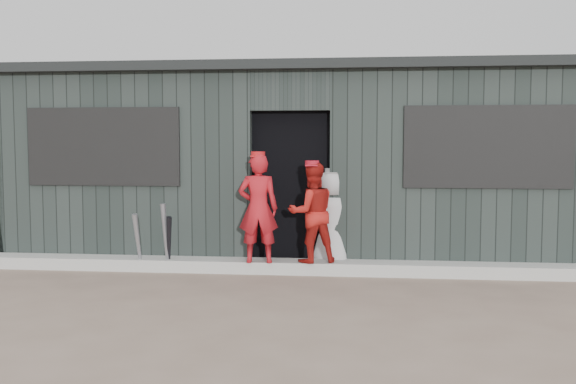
# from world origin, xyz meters

# --- Properties ---
(ground) EXTENTS (80.00, 80.00, 0.00)m
(ground) POSITION_xyz_m (0.00, 0.00, 0.00)
(ground) COLOR #705B4D
(ground) RESTS_ON ground
(curb) EXTENTS (8.00, 0.36, 0.15)m
(curb) POSITION_xyz_m (0.00, 1.82, 0.07)
(curb) COLOR #A2A29D
(curb) RESTS_ON ground
(bat_left) EXTENTS (0.08, 0.27, 0.74)m
(bat_left) POSITION_xyz_m (-1.86, 1.68, 0.37)
(bat_left) COLOR gray
(bat_left) RESTS_ON ground
(bat_mid) EXTENTS (0.12, 0.17, 0.86)m
(bat_mid) POSITION_xyz_m (-1.51, 1.70, 0.43)
(bat_mid) COLOR gray
(bat_mid) RESTS_ON ground
(bat_right) EXTENTS (0.16, 0.29, 0.71)m
(bat_right) POSITION_xyz_m (-1.47, 1.70, 0.35)
(bat_right) COLOR black
(bat_right) RESTS_ON ground
(player_red_left) EXTENTS (0.51, 0.36, 1.32)m
(player_red_left) POSITION_xyz_m (-0.35, 1.66, 0.81)
(player_red_left) COLOR #AC151D
(player_red_left) RESTS_ON curb
(player_red_right) EXTENTS (0.71, 0.64, 1.21)m
(player_red_right) POSITION_xyz_m (0.30, 1.75, 0.76)
(player_red_right) COLOR #A71914
(player_red_right) RESTS_ON curb
(player_grey_back) EXTENTS (0.69, 0.54, 1.26)m
(player_grey_back) POSITION_xyz_m (0.52, 2.10, 0.63)
(player_grey_back) COLOR #AFAFAF
(player_grey_back) RESTS_ON ground
(dugout) EXTENTS (8.30, 3.30, 2.62)m
(dugout) POSITION_xyz_m (-0.00, 3.50, 1.29)
(dugout) COLOR black
(dugout) RESTS_ON ground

